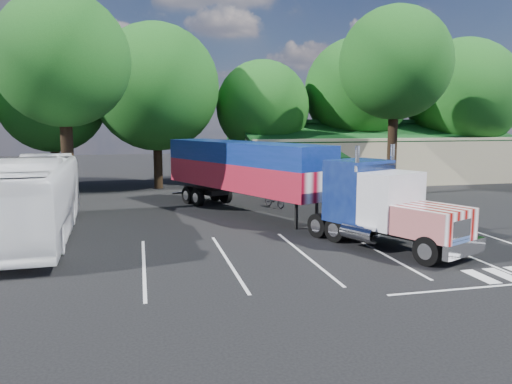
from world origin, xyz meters
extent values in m
plane|color=black|center=(0.00, 0.00, 0.00)|extent=(120.00, 120.00, 0.00)
cube|color=#C5B193|center=(14.00, 18.00, 2.00)|extent=(24.00, 11.00, 4.00)
cube|color=#123F19|center=(14.00, 15.60, 4.50)|extent=(24.20, 6.25, 2.10)
cube|color=#123F19|center=(14.00, 20.40, 4.50)|extent=(24.20, 6.25, 2.10)
cube|color=#C5B193|center=(6.00, 12.30, 1.40)|extent=(5.00, 2.50, 2.80)
cube|color=#123F19|center=(6.00, 11.00, 2.90)|extent=(5.40, 3.19, 0.80)
cylinder|color=black|center=(-13.00, 17.80, 2.00)|extent=(0.70, 0.70, 4.00)
sphere|color=#144513|center=(-13.00, 17.80, 7.15)|extent=(8.40, 8.40, 8.40)
cylinder|color=black|center=(-5.00, 16.20, 2.15)|extent=(0.70, 0.70, 4.30)
sphere|color=#144513|center=(-5.00, 16.20, 8.05)|extent=(10.00, 10.00, 10.00)
cylinder|color=black|center=(4.00, 17.50, 1.80)|extent=(0.70, 0.70, 3.60)
sphere|color=#144513|center=(4.00, 17.50, 6.60)|extent=(8.00, 8.00, 8.00)
cylinder|color=black|center=(13.00, 18.00, 2.25)|extent=(0.70, 0.70, 4.50)
sphere|color=#144513|center=(13.00, 18.00, 8.10)|extent=(9.60, 9.60, 9.60)
cylinder|color=black|center=(23.00, 16.80, 1.95)|extent=(0.70, 0.70, 3.90)
sphere|color=#144513|center=(23.00, 16.80, 7.80)|extent=(10.40, 10.40, 10.40)
cylinder|color=black|center=(-10.50, 6.00, 3.00)|extent=(0.70, 0.70, 6.00)
sphere|color=#144513|center=(-10.50, 6.00, 8.85)|extent=(7.60, 7.60, 7.60)
cylinder|color=black|center=(11.50, 8.50, 3.25)|extent=(0.70, 0.70, 6.50)
sphere|color=#144513|center=(11.50, 8.50, 9.50)|extent=(8.00, 8.00, 8.00)
cube|color=black|center=(3.78, -5.20, 0.77)|extent=(3.88, 6.93, 0.26)
cube|color=white|center=(5.36, -8.68, 0.66)|extent=(2.43, 1.29, 0.56)
cube|color=white|center=(5.28, -8.50, 1.28)|extent=(1.17, 0.62, 0.92)
cube|color=white|center=(4.79, -7.43, 1.48)|extent=(3.15, 3.20, 1.17)
cube|color=silver|center=(3.95, -5.57, 2.09)|extent=(3.00, 2.54, 2.35)
cube|color=black|center=(4.22, -6.17, 2.60)|extent=(2.17, 1.04, 1.02)
cube|color=white|center=(3.59, -4.78, 3.42)|extent=(2.46, 1.19, 0.26)
cube|color=#0B1852|center=(3.19, -3.90, 2.30)|extent=(3.17, 2.91, 2.76)
cylinder|color=white|center=(2.50, -5.22, 2.65)|extent=(0.24, 0.24, 3.47)
cylinder|color=white|center=(4.64, -4.25, 2.65)|extent=(0.24, 0.24, 3.47)
cylinder|color=white|center=(2.48, -5.67, 0.77)|extent=(1.29, 1.77, 0.67)
cylinder|color=white|center=(4.99, -4.54, 0.77)|extent=(1.29, 1.77, 0.67)
cube|color=white|center=(-0.47, 4.19, 2.19)|extent=(7.81, 12.99, 1.53)
cube|color=navy|center=(-0.47, 4.19, 3.57)|extent=(7.81, 12.99, 1.22)
cube|color=black|center=(-2.24, 8.09, 0.87)|extent=(2.59, 3.76, 0.36)
cube|color=black|center=(1.15, -1.13, 0.71)|extent=(0.16, 0.16, 1.43)
cube|color=black|center=(2.45, -0.54, 0.71)|extent=(0.16, 0.16, 1.43)
cube|color=white|center=(-3.21, 10.23, 0.46)|extent=(2.28, 1.12, 0.12)
cylinder|color=black|center=(4.03, -8.34, 0.56)|extent=(0.79, 1.17, 1.12)
cylinder|color=black|center=(5.98, -7.45, 0.56)|extent=(0.79, 1.17, 1.12)
cylinder|color=black|center=(2.09, -4.06, 0.56)|extent=(0.79, 1.17, 1.12)
cylinder|color=black|center=(4.04, -3.18, 0.56)|extent=(0.79, 1.17, 1.12)
cylinder|color=black|center=(1.62, -3.04, 0.56)|extent=(0.79, 1.17, 1.12)
cylinder|color=black|center=(3.58, -2.15, 0.56)|extent=(0.79, 1.17, 1.12)
cylinder|color=black|center=(-2.88, 6.91, 0.56)|extent=(0.79, 1.17, 1.12)
cylinder|color=black|center=(-0.93, 7.79, 0.56)|extent=(0.79, 1.17, 1.12)
cylinder|color=black|center=(-3.39, 8.02, 0.56)|extent=(0.79, 1.17, 1.12)
cylinder|color=black|center=(-1.44, 8.91, 0.56)|extent=(0.79, 1.17, 1.12)
imported|color=black|center=(4.50, -0.90, 0.84)|extent=(0.47, 0.66, 1.68)
imported|color=black|center=(1.80, 5.34, 0.48)|extent=(1.35, 1.91, 0.95)
imported|color=white|center=(-11.26, -0.15, 1.86)|extent=(3.80, 13.50, 3.72)
imported|color=#B7B9C0|center=(5.00, 13.97, 0.65)|extent=(3.98, 1.52, 1.29)
camera|label=1|loc=(-6.42, -24.65, 5.41)|focal=35.00mm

